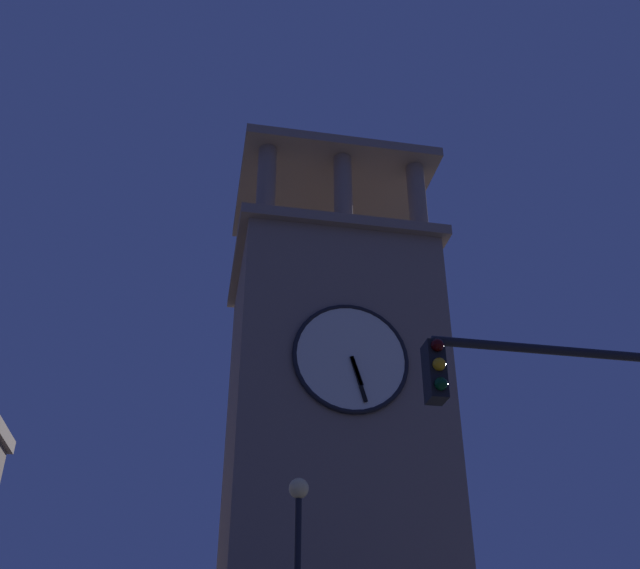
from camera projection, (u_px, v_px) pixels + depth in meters
The scene contains 2 objects.
clocktower at pixel (332, 460), 24.38m from camera, with size 7.63×7.02×22.86m.
street_lamp at pixel (298, 568), 14.63m from camera, with size 0.44×0.44×5.85m.
Camera 1 is at (1.35, 20.56, 1.65)m, focal length 40.15 mm.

